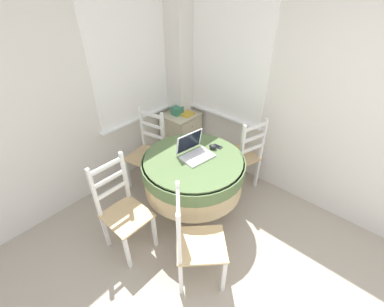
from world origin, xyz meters
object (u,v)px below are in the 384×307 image
Objects in this scene: dining_chair_near_right_window at (243,156)px; storage_box at (177,111)px; book_on_cabinet at (184,113)px; round_dining_table at (193,171)px; dining_chair_left_flank at (123,211)px; dining_chair_camera_near at (195,243)px; laptop at (194,151)px; cell_phone at (217,146)px; computer_mouse at (213,147)px; corner_cabinet at (181,134)px; dining_chair_near_back_window at (148,153)px.

dining_chair_near_right_window is 1.15m from storage_box.
book_on_cabinet is (0.05, 1.05, 0.24)m from dining_chair_near_right_window.
storage_box is (0.75, 0.96, 0.14)m from round_dining_table.
storage_box is at bearing 26.01° from dining_chair_left_flank.
dining_chair_camera_near is at bearing -131.71° from storage_box.
cell_phone is (0.29, -0.08, -0.05)m from laptop.
dining_chair_left_flank is at bearing 166.71° from dining_chair_near_right_window.
round_dining_table is 7.67× the size of storage_box.
storage_box is 0.56× the size of book_on_cabinet.
computer_mouse is at bearing -13.63° from dining_chair_left_flank.
dining_chair_near_right_window is at bearing -91.00° from corner_cabinet.
storage_box is at bearing 48.29° from dining_chair_camera_near.
dining_chair_camera_near reaches higher than round_dining_table.
storage_box is (0.70, 0.94, -0.08)m from laptop.
dining_chair_camera_near is at bearing -164.12° from dining_chair_near_right_window.
computer_mouse is 0.07m from cell_phone.
dining_chair_left_flank reaches higher than book_on_cabinet.
computer_mouse reaches higher than round_dining_table.
storage_box is at bearing 53.15° from laptop.
dining_chair_left_flank is (-1.12, 0.27, -0.32)m from cell_phone.
dining_chair_near_right_window reaches higher than book_on_cabinet.
laptop is 1.44× the size of book_on_cabinet.
book_on_cabinet is at bearing 62.83° from cell_phone.
dining_chair_left_flank is at bearing 166.58° from cell_phone.
laptop is at bearing 41.64° from dining_chair_camera_near.
dining_chair_near_back_window and dining_chair_camera_near have the same top height.
dining_chair_left_flank is 1.76m from book_on_cabinet.
dining_chair_near_right_window reaches higher than corner_cabinet.
cell_phone is 1.20m from dining_chair_left_flank.
corner_cabinet is at bearing 62.14° from computer_mouse.
computer_mouse is at bearing -120.47° from book_on_cabinet.
dining_chair_near_back_window is at bearing 87.64° from round_dining_table.
dining_chair_near_back_window is at bearing 65.22° from dining_chair_camera_near.
laptop is 0.86m from dining_chair_near_back_window.
computer_mouse is 1.05m from dining_chair_camera_near.
dining_chair_near_back_window is 0.79m from storage_box.
cell_phone is 0.97m from dining_chair_near_back_window.
dining_chair_camera_near reaches higher than cell_phone.
corner_cabinet is (0.52, 0.98, -0.45)m from computer_mouse.
laptop reaches higher than corner_cabinet.
storage_box is at bearing 138.55° from book_on_cabinet.
dining_chair_near_right_window is 4.02× the size of book_on_cabinet.
corner_cabinet is 0.37m from book_on_cabinet.
round_dining_table reaches higher than book_on_cabinet.
computer_mouse is 0.09× the size of dining_chair_left_flank.
dining_chair_camera_near is 2.03m from book_on_cabinet.
round_dining_table is 1.07× the size of dining_chair_left_flank.
dining_chair_near_right_window and dining_chair_camera_near have the same top height.
storage_box reaches higher than cell_phone.
dining_chair_near_right_window is 1.42m from dining_chair_camera_near.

